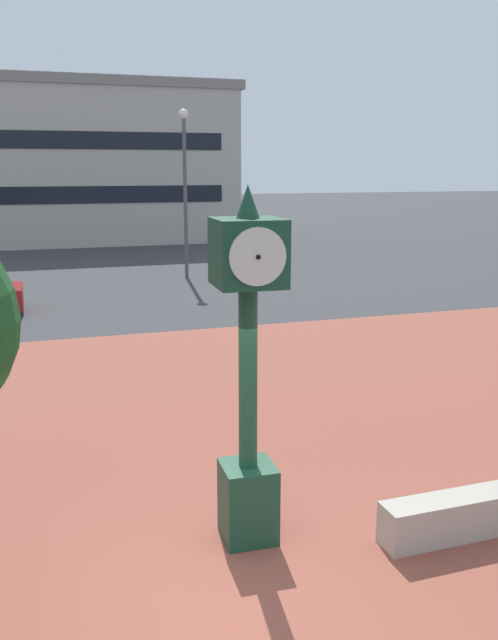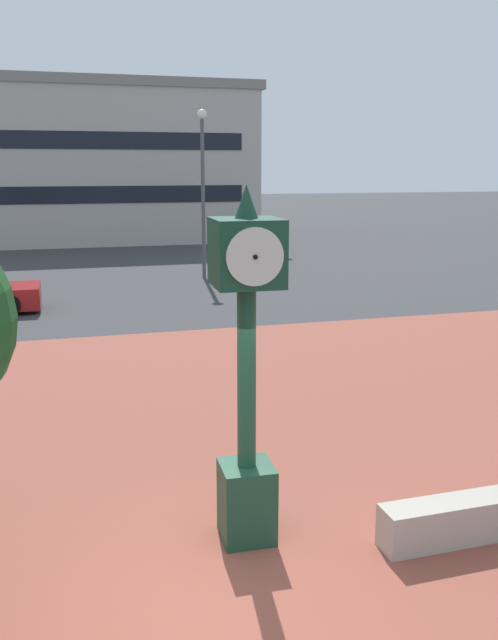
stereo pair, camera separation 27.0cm
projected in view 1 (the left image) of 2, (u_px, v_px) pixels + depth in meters
ground_plane at (198, 605)px, 6.56m from camera, size 200.00×200.00×0.00m
plaza_brick_paving at (141, 458)px, 9.88m from camera, size 44.00×15.16×0.01m
street_clock at (248, 367)px, 7.31m from camera, size 0.74×0.83×4.01m
civic_building at (25, 163)px, 38.66m from camera, size 23.40×10.44×8.82m
street_lamp_post at (185, 176)px, 25.17m from camera, size 0.36×0.36×6.27m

